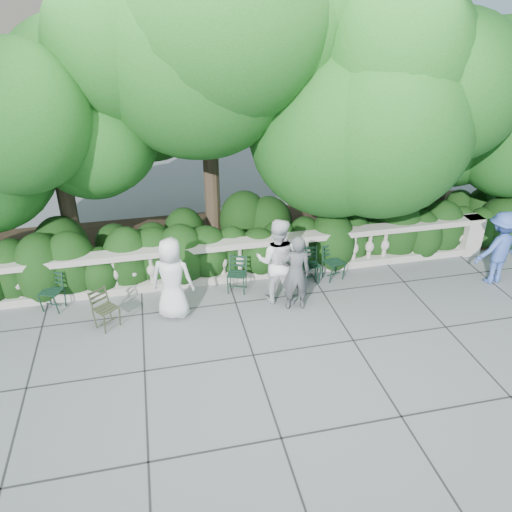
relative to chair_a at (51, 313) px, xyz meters
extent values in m
plane|color=#585B60|center=(4.38, -1.28, 0.00)|extent=(90.00, 90.00, 0.00)
cube|color=#9E998E|center=(4.38, 0.52, 0.09)|extent=(12.00, 0.32, 0.18)
cube|color=#9E998E|center=(4.38, 0.52, 0.93)|extent=(12.00, 0.36, 0.14)
cube|color=#9E998E|center=(10.16, 0.52, 0.50)|extent=(0.44, 0.44, 1.00)
cylinder|color=#3F3023|center=(0.38, 2.12, 1.40)|extent=(0.40, 0.40, 2.80)
ellipsoid|color=#103D11|center=(0.38, 1.68, 3.68)|extent=(5.28, 5.28, 3.96)
cylinder|color=#3F3023|center=(3.88, 2.72, 1.70)|extent=(0.40, 0.40, 3.40)
ellipsoid|color=#103D11|center=(3.88, 2.20, 4.44)|extent=(6.24, 6.24, 4.68)
cylinder|color=#3F3023|center=(7.38, 2.02, 1.50)|extent=(0.40, 0.40, 3.00)
ellipsoid|color=#103D11|center=(7.38, 1.56, 3.92)|extent=(5.52, 5.52, 4.14)
cylinder|color=#3F3023|center=(10.38, 2.52, 1.30)|extent=(0.40, 0.40, 2.60)
ellipsoid|color=#103D11|center=(10.38, 2.12, 3.40)|extent=(4.80, 4.80, 3.60)
imported|color=silver|center=(2.56, -0.64, 0.89)|extent=(1.00, 0.81, 1.77)
imported|color=#47484D|center=(5.08, -0.92, 0.85)|extent=(0.65, 0.46, 1.70)
imported|color=silver|center=(4.79, -0.53, 0.96)|extent=(1.13, 1.01, 1.92)
imported|color=#3854A8|center=(9.88, -0.88, 0.87)|extent=(1.20, 0.79, 1.74)
camera|label=1|loc=(2.33, -9.44, 6.09)|focal=35.00mm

